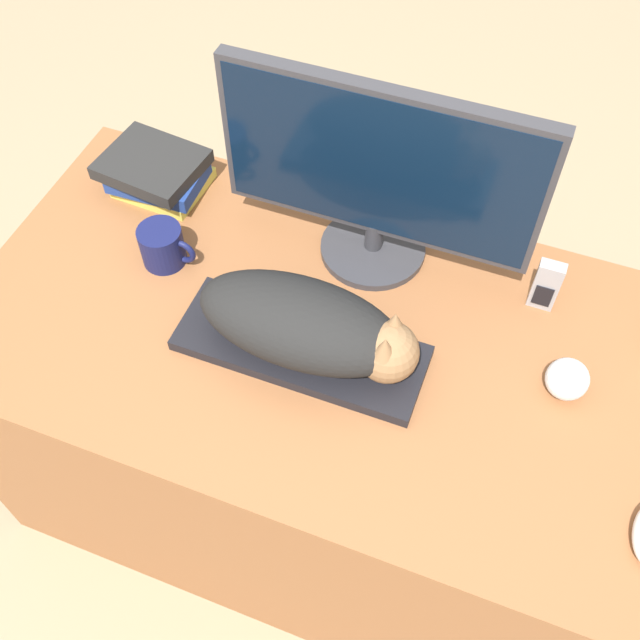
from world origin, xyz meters
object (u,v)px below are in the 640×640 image
Objects in this scene: cat at (312,326)px; coffee_mug at (163,246)px; phone at (546,285)px; monitor at (378,173)px; keyboard at (301,348)px; baseball at (567,379)px; book_stack at (157,173)px.

cat is 0.38m from coffee_mug.
cat is at bearing -17.05° from coffee_mug.
cat is at bearing -143.93° from phone.
coffee_mug is at bearing 162.95° from cat.
keyboard is at bearing -98.76° from monitor.
cat is at bearing -168.70° from baseball.
monitor is at bearing 155.63° from baseball.
baseball is 0.35× the size of book_stack.
cat reaches higher than baseball.
keyboard is 0.53m from book_stack.
cat is 0.31m from monitor.
monitor reaches higher than cat.
book_stack is (-0.11, 0.18, 0.00)m from coffee_mug.
coffee_mug is at bearing -58.71° from book_stack.
cat reaches higher than coffee_mug.
keyboard is at bearing 180.00° from cat.
coffee_mug is (-0.36, 0.11, -0.05)m from cat.
monitor is 0.52m from book_stack.
coffee_mug reaches higher than keyboard.
cat is 3.46× the size of coffee_mug.
monitor is 2.76× the size of book_stack.
cat is at bearing -0.00° from keyboard.
phone reaches higher than book_stack.
coffee_mug is 1.03× the size of phone.
baseball reaches higher than keyboard.
baseball is at bearing -67.16° from phone.
baseball is at bearing -12.27° from book_stack.
book_stack is (-0.45, 0.29, 0.04)m from keyboard.
phone is at bearing 112.84° from baseball.
phone reaches higher than coffee_mug.
cat is 5.35× the size of baseball.
phone is 0.84m from book_stack.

